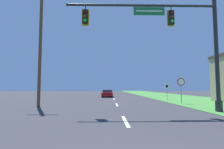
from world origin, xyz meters
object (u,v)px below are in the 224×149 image
at_px(route_sign_post, 167,88).
at_px(signal_mast, 179,38).
at_px(car_ahead, 108,93).
at_px(utility_pole_near, 40,40).
at_px(stop_sign, 181,85).

bearing_deg(route_sign_post, signal_mast, -104.77).
relative_size(signal_mast, car_ahead, 2.22).
relative_size(car_ahead, route_sign_post, 2.28).
bearing_deg(utility_pole_near, route_sign_post, 30.84).
bearing_deg(utility_pole_near, car_ahead, 69.43).
xyz_separation_m(signal_mast, utility_pole_near, (-10.50, 3.48, 0.76)).
height_order(signal_mast, route_sign_post, signal_mast).
relative_size(route_sign_post, utility_pole_near, 0.19).
xyz_separation_m(stop_sign, utility_pole_near, (-13.04, -2.41, 3.78)).
height_order(stop_sign, route_sign_post, stop_sign).
bearing_deg(signal_mast, car_ahead, 104.36).
xyz_separation_m(signal_mast, car_ahead, (-4.79, 18.71, -4.28)).
height_order(signal_mast, utility_pole_near, utility_pole_near).
bearing_deg(car_ahead, utility_pole_near, -110.57).
bearing_deg(utility_pole_near, signal_mast, -18.34).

